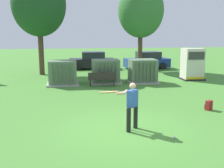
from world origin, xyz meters
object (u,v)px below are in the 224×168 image
(parked_car_leftmost, at_px, (92,61))
(backpack, at_px, (209,105))
(generator_enclosure, at_px, (192,64))
(batter, at_px, (131,104))
(transformer_west, at_px, (63,73))
(park_bench, at_px, (102,78))
(sports_ball, at_px, (175,137))
(transformer_mid_west, at_px, (106,72))
(parked_car_left_of_center, at_px, (147,61))
(transformer_mid_east, at_px, (143,71))

(parked_car_leftmost, bearing_deg, backpack, -74.21)
(generator_enclosure, height_order, batter, generator_enclosure)
(transformer_west, xyz_separation_m, park_bench, (2.52, -0.92, -0.25))
(transformer_west, height_order, sports_ball, transformer_west)
(transformer_west, distance_m, transformer_mid_west, 2.90)
(generator_enclosure, bearing_deg, parked_car_leftmost, 134.71)
(sports_ball, height_order, backpack, backpack)
(generator_enclosure, xyz_separation_m, parked_car_leftmost, (-6.84, 6.91, -0.38))
(park_bench, xyz_separation_m, batter, (0.10, -8.06, 0.44))
(transformer_mid_west, height_order, backpack, transformer_mid_west)
(generator_enclosure, bearing_deg, sports_ball, -117.21)
(park_bench, bearing_deg, generator_enclosure, 12.90)
(parked_car_left_of_center, bearing_deg, batter, -107.83)
(batter, bearing_deg, generator_enclosure, 54.95)
(park_bench, height_order, parked_car_left_of_center, parked_car_left_of_center)
(transformer_mid_west, xyz_separation_m, parked_car_left_of_center, (4.85, 6.72, -0.04))
(parked_car_left_of_center, bearing_deg, sports_ball, -102.78)
(transformer_west, relative_size, transformer_mid_west, 1.00)
(transformer_west, relative_size, park_bench, 1.14)
(batter, height_order, parked_car_leftmost, batter)
(transformer_mid_east, height_order, batter, batter)
(transformer_mid_east, relative_size, parked_car_leftmost, 0.50)
(generator_enclosure, distance_m, batter, 11.77)
(batter, bearing_deg, sports_ball, -38.84)
(park_bench, xyz_separation_m, sports_ball, (1.38, -9.09, -0.49))
(transformer_mid_west, bearing_deg, park_bench, -107.95)
(backpack, bearing_deg, park_bench, 124.11)
(batter, bearing_deg, transformer_mid_east, 72.49)
(transformer_mid_west, height_order, sports_ball, transformer_mid_west)
(transformer_mid_west, bearing_deg, generator_enclosure, 3.93)
(transformer_mid_east, height_order, generator_enclosure, generator_enclosure)
(park_bench, xyz_separation_m, parked_car_leftmost, (0.02, 8.48, 0.22))
(transformer_mid_west, relative_size, park_bench, 1.14)
(sports_ball, bearing_deg, transformer_west, 111.31)
(generator_enclosure, bearing_deg, transformer_west, -176.01)
(park_bench, relative_size, parked_car_left_of_center, 0.43)
(transformer_mid_east, height_order, park_bench, transformer_mid_east)
(park_bench, distance_m, parked_car_leftmost, 8.48)
(generator_enclosure, distance_m, sports_ball, 12.03)
(parked_car_leftmost, bearing_deg, batter, -89.71)
(backpack, bearing_deg, batter, -154.44)
(parked_car_leftmost, bearing_deg, sports_ball, -85.58)
(transformer_west, bearing_deg, sports_ball, -68.69)
(transformer_mid_east, bearing_deg, parked_car_leftmost, 111.00)
(backpack, xyz_separation_m, parked_car_left_of_center, (1.07, 13.97, 0.54))
(park_bench, relative_size, backpack, 4.17)
(batter, xyz_separation_m, parked_car_leftmost, (-0.08, 16.54, -0.22))
(park_bench, bearing_deg, transformer_west, 160.04)
(transformer_west, height_order, park_bench, transformer_west)
(transformer_mid_west, height_order, parked_car_left_of_center, same)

